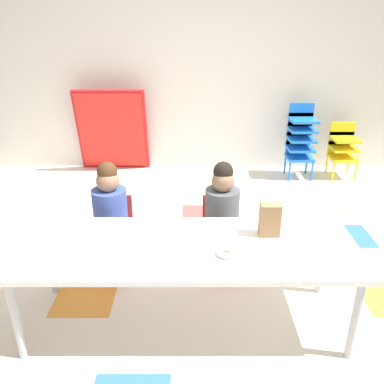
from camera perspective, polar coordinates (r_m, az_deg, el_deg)
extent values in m
cube|color=silver|center=(3.41, 2.10, -10.22)|extent=(5.79, 4.82, 0.02)
cube|color=gray|center=(4.42, 19.51, -3.02)|extent=(0.43, 0.43, 0.00)
cube|color=orange|center=(3.13, -14.85, -14.31)|extent=(0.43, 0.43, 0.00)
cube|color=silver|center=(4.59, -4.03, -0.61)|extent=(0.43, 0.43, 0.00)
cube|color=#B24C47|center=(4.18, 1.73, -3.17)|extent=(0.43, 0.43, 0.00)
cube|color=#336BB2|center=(4.05, 21.45, -5.87)|extent=(0.43, 0.43, 0.00)
cube|color=beige|center=(5.26, 1.49, 17.60)|extent=(5.79, 0.10, 2.65)
cube|color=white|center=(2.51, -0.70, -7.93)|extent=(2.13, 0.74, 0.04)
cylinder|color=#B2B2B7|center=(2.64, -23.62, -16.32)|extent=(0.05, 0.05, 0.56)
cylinder|color=#B2B2B7|center=(2.61, 22.36, -16.56)|extent=(0.05, 0.05, 0.56)
cylinder|color=#B2B2B7|center=(3.10, -19.31, -9.09)|extent=(0.05, 0.05, 0.56)
cylinder|color=#B2B2B7|center=(3.08, 18.30, -9.21)|extent=(0.05, 0.05, 0.56)
cube|color=red|center=(3.22, -11.06, -6.39)|extent=(0.32, 0.30, 0.03)
cube|color=red|center=(3.28, -10.80, -2.81)|extent=(0.29, 0.02, 0.30)
cylinder|color=#384C99|center=(3.12, -11.38, -2.89)|extent=(0.29, 0.29, 0.38)
sphere|color=#8C664C|center=(3.01, -11.77, 1.54)|extent=(0.17, 0.17, 0.17)
sphere|color=#472D19|center=(3.00, -11.84, 2.86)|extent=(0.15, 0.15, 0.15)
cylinder|color=red|center=(3.22, -13.75, -9.80)|extent=(0.02, 0.02, 0.28)
cylinder|color=red|center=(3.17, -8.75, -9.98)|extent=(0.02, 0.02, 0.28)
cylinder|color=red|center=(3.43, -12.79, -7.42)|extent=(0.02, 0.02, 0.28)
cylinder|color=red|center=(3.38, -8.12, -7.54)|extent=(0.02, 0.02, 0.28)
cube|color=red|center=(3.17, 4.33, -6.52)|extent=(0.32, 0.30, 0.03)
cube|color=red|center=(3.23, 4.24, -2.87)|extent=(0.29, 0.02, 0.30)
cylinder|color=#4C5156|center=(3.06, 4.46, -2.96)|extent=(0.32, 0.32, 0.38)
sphere|color=#8C664C|center=(2.95, 4.61, 1.54)|extent=(0.17, 0.17, 0.17)
sphere|color=black|center=(2.94, 4.64, 2.90)|extent=(0.15, 0.15, 0.15)
cylinder|color=red|center=(3.13, 1.81, -10.11)|extent=(0.02, 0.02, 0.28)
cylinder|color=red|center=(3.15, 6.98, -10.05)|extent=(0.02, 0.02, 0.28)
cylinder|color=red|center=(3.35, 1.69, -7.62)|extent=(0.02, 0.02, 0.28)
cylinder|color=red|center=(3.37, 6.50, -7.59)|extent=(0.02, 0.02, 0.28)
cube|color=blue|center=(5.23, 15.22, 4.73)|extent=(0.32, 0.30, 0.03)
cube|color=blue|center=(5.33, 14.96, 6.14)|extent=(0.30, 0.02, 0.18)
cube|color=blue|center=(5.19, 15.36, 5.98)|extent=(0.32, 0.30, 0.03)
cube|color=blue|center=(5.30, 15.10, 7.37)|extent=(0.30, 0.02, 0.18)
cube|color=blue|center=(5.16, 15.50, 7.25)|extent=(0.32, 0.30, 0.03)
cube|color=blue|center=(5.27, 15.24, 8.62)|extent=(0.30, 0.02, 0.18)
cube|color=blue|center=(5.13, 15.65, 8.53)|extent=(0.32, 0.30, 0.03)
cube|color=blue|center=(5.24, 15.38, 9.89)|extent=(0.30, 0.02, 0.18)
cube|color=blue|center=(5.10, 15.80, 9.83)|extent=(0.32, 0.30, 0.03)
cube|color=blue|center=(5.21, 15.52, 11.17)|extent=(0.30, 0.02, 0.18)
cylinder|color=blue|center=(5.12, 13.90, 2.91)|extent=(0.02, 0.02, 0.26)
cylinder|color=blue|center=(5.19, 16.90, 2.87)|extent=(0.02, 0.02, 0.26)
cylinder|color=blue|center=(5.36, 13.29, 3.91)|extent=(0.02, 0.02, 0.26)
cylinder|color=blue|center=(5.43, 16.18, 3.85)|extent=(0.02, 0.02, 0.26)
cube|color=yellow|center=(5.40, 20.82, 4.58)|extent=(0.32, 0.30, 0.03)
cube|color=yellow|center=(5.50, 20.49, 5.95)|extent=(0.30, 0.02, 0.18)
cube|color=yellow|center=(5.36, 21.01, 5.79)|extent=(0.32, 0.30, 0.03)
cube|color=yellow|center=(5.46, 20.67, 7.14)|extent=(0.30, 0.02, 0.18)
cube|color=yellow|center=(5.33, 21.20, 7.01)|extent=(0.32, 0.30, 0.03)
cube|color=yellow|center=(5.43, 20.85, 8.35)|extent=(0.30, 0.02, 0.18)
cylinder|color=yellow|center=(5.28, 19.65, 2.82)|extent=(0.02, 0.02, 0.26)
cylinder|color=yellow|center=(5.38, 22.47, 2.76)|extent=(0.02, 0.02, 0.26)
cylinder|color=yellow|center=(5.51, 18.83, 3.80)|extent=(0.02, 0.02, 0.26)
cylinder|color=yellow|center=(5.60, 21.55, 3.73)|extent=(0.02, 0.02, 0.26)
cube|color=red|center=(5.32, -11.11, 8.59)|extent=(0.90, 0.28, 1.09)
cube|color=red|center=(5.29, -11.17, 8.49)|extent=(0.83, 0.23, 0.99)
cube|color=#9E754C|center=(2.61, 11.19, -3.89)|extent=(0.13, 0.09, 0.22)
cylinder|color=white|center=(2.40, 5.01, -8.98)|extent=(0.18, 0.18, 0.01)
cylinder|color=white|center=(2.45, -0.49, -8.23)|extent=(0.18, 0.18, 0.01)
torus|color=white|center=(2.39, 5.02, -8.57)|extent=(0.12, 0.12, 0.03)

